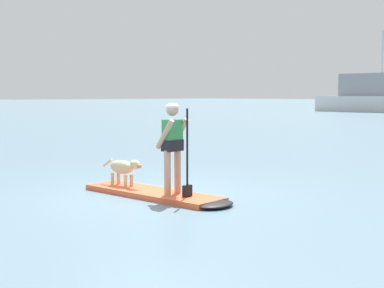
# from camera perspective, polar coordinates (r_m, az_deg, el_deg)

# --- Properties ---
(ground_plane) EXTENTS (400.00, 400.00, 0.00)m
(ground_plane) POSITION_cam_1_polar(r_m,az_deg,el_deg) (9.89, -4.26, -5.56)
(ground_plane) COLOR slate
(paddleboard) EXTENTS (3.27, 1.08, 0.10)m
(paddleboard) POSITION_cam_1_polar(r_m,az_deg,el_deg) (9.73, -3.33, -5.44)
(paddleboard) COLOR #E55933
(paddleboard) RESTS_ON ground_plane
(person_paddler) EXTENTS (0.63, 0.51, 1.61)m
(person_paddler) POSITION_cam_1_polar(r_m,az_deg,el_deg) (9.38, -2.03, 0.21)
(person_paddler) COLOR tan
(person_paddler) RESTS_ON paddleboard
(dog) EXTENTS (1.10, 0.28, 0.53)m
(dog) POSITION_cam_1_polar(r_m,az_deg,el_deg) (10.39, -7.32, -2.54)
(dog) COLOR #CCB78C
(dog) RESTS_ON paddleboard
(moored_boat_port) EXTENTS (13.15, 4.40, 8.79)m
(moored_boat_port) POSITION_cam_1_polar(r_m,az_deg,el_deg) (61.87, 18.75, 4.71)
(moored_boat_port) COLOR silver
(moored_boat_port) RESTS_ON ground_plane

